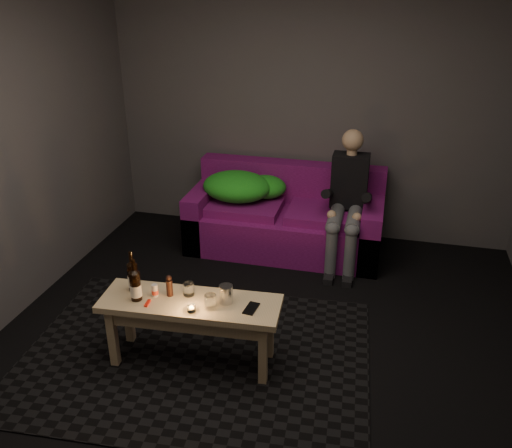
# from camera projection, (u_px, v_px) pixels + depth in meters

# --- Properties ---
(floor) EXTENTS (4.50, 4.50, 0.00)m
(floor) POSITION_uv_depth(u_px,v_px,m) (256.00, 362.00, 3.83)
(floor) COLOR black
(floor) RESTS_ON ground
(room) EXTENTS (4.50, 4.50, 4.50)m
(room) POSITION_uv_depth(u_px,v_px,m) (274.00, 116.00, 3.55)
(room) COLOR silver
(room) RESTS_ON ground
(rug) EXTENTS (2.56, 1.94, 0.01)m
(rug) POSITION_uv_depth(u_px,v_px,m) (196.00, 355.00, 3.89)
(rug) COLOR black
(rug) RESTS_ON floor
(sofa) EXTENTS (1.85, 0.83, 0.80)m
(sofa) POSITION_uv_depth(u_px,v_px,m) (286.00, 220.00, 5.34)
(sofa) COLOR #620D4D
(sofa) RESTS_ON floor
(green_blanket) EXTENTS (0.81, 0.56, 0.28)m
(green_blanket) POSITION_uv_depth(u_px,v_px,m) (242.00, 187.00, 5.30)
(green_blanket) COLOR green
(green_blanket) RESTS_ON sofa
(person) EXTENTS (0.33, 0.77, 1.24)m
(person) POSITION_uv_depth(u_px,v_px,m) (347.00, 198.00, 4.93)
(person) COLOR black
(person) RESTS_ON sofa
(coffee_table) EXTENTS (1.25, 0.47, 0.50)m
(coffee_table) POSITION_uv_depth(u_px,v_px,m) (191.00, 312.00, 3.67)
(coffee_table) COLOR tan
(coffee_table) RESTS_ON rug
(beer_bottle_a) EXTENTS (0.07, 0.07, 0.29)m
(beer_bottle_a) POSITION_uv_depth(u_px,v_px,m) (133.00, 276.00, 3.72)
(beer_bottle_a) COLOR black
(beer_bottle_a) RESTS_ON coffee_table
(beer_bottle_b) EXTENTS (0.08, 0.08, 0.30)m
(beer_bottle_b) POSITION_uv_depth(u_px,v_px,m) (135.00, 285.00, 3.60)
(beer_bottle_b) COLOR black
(beer_bottle_b) RESTS_ON coffee_table
(salt_shaker) EXTENTS (0.05, 0.05, 0.09)m
(salt_shaker) POSITION_uv_depth(u_px,v_px,m) (155.00, 290.00, 3.67)
(salt_shaker) COLOR silver
(salt_shaker) RESTS_ON coffee_table
(pepper_mill) EXTENTS (0.05, 0.05, 0.12)m
(pepper_mill) POSITION_uv_depth(u_px,v_px,m) (169.00, 288.00, 3.67)
(pepper_mill) COLOR black
(pepper_mill) RESTS_ON coffee_table
(tumbler_back) EXTENTS (0.09, 0.09, 0.09)m
(tumbler_back) POSITION_uv_depth(u_px,v_px,m) (189.00, 289.00, 3.68)
(tumbler_back) COLOR white
(tumbler_back) RESTS_ON coffee_table
(tealight) EXTENTS (0.06, 0.06, 0.04)m
(tealight) POSITION_uv_depth(u_px,v_px,m) (191.00, 309.00, 3.51)
(tealight) COLOR white
(tealight) RESTS_ON coffee_table
(tumbler_front) EXTENTS (0.10, 0.10, 0.10)m
(tumbler_front) POSITION_uv_depth(u_px,v_px,m) (211.00, 302.00, 3.54)
(tumbler_front) COLOR white
(tumbler_front) RESTS_ON coffee_table
(steel_cup) EXTENTS (0.09, 0.09, 0.13)m
(steel_cup) POSITION_uv_depth(u_px,v_px,m) (226.00, 294.00, 3.59)
(steel_cup) COLOR #BABBC1
(steel_cup) RESTS_ON coffee_table
(smartphone) EXTENTS (0.09, 0.15, 0.01)m
(smartphone) POSITION_uv_depth(u_px,v_px,m) (251.00, 308.00, 3.54)
(smartphone) COLOR black
(smartphone) RESTS_ON coffee_table
(red_lighter) EXTENTS (0.03, 0.08, 0.01)m
(red_lighter) POSITION_uv_depth(u_px,v_px,m) (148.00, 303.00, 3.59)
(red_lighter) COLOR red
(red_lighter) RESTS_ON coffee_table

